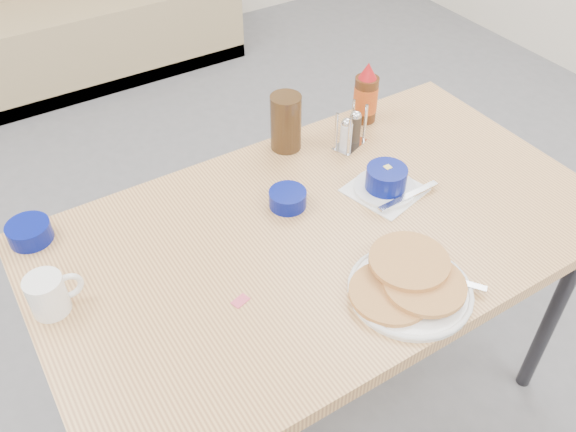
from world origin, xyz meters
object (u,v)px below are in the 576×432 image
pancake_plate (409,284)px  condiment_caddy (350,133)px  butter_bowl (288,199)px  syrup_bottle (366,96)px  dining_table (325,245)px  grits_setting (386,181)px  amber_tumbler (286,122)px  booth_bench (62,16)px  creamer_bowl (30,232)px  coffee_mug (49,294)px

pancake_plate → condiment_caddy: condiment_caddy is taller
butter_bowl → syrup_bottle: size_ratio=0.51×
dining_table → grits_setting: grits_setting is taller
butter_bowl → amber_tumbler: size_ratio=0.59×
booth_bench → grits_setting: size_ratio=8.33×
booth_bench → syrup_bottle: (0.37, -2.20, 0.49)m
syrup_bottle → amber_tumbler: bearing=179.2°
dining_table → creamer_bowl: size_ratio=13.51×
coffee_mug → pancake_plate: bearing=-28.3°
grits_setting → amber_tumbler: bearing=110.6°
coffee_mug → butter_bowl: 0.60m
pancake_plate → syrup_bottle: syrup_bottle is taller
coffee_mug → creamer_bowl: coffee_mug is taller
creamer_bowl → butter_bowl: bearing=-20.5°
creamer_bowl → condiment_caddy: bearing=-6.0°
booth_bench → pancake_plate: size_ratio=6.73×
coffee_mug → butter_bowl: (0.60, 0.02, -0.03)m
coffee_mug → grits_setting: bearing=-4.4°
grits_setting → syrup_bottle: (0.16, 0.30, 0.05)m
creamer_bowl → syrup_bottle: syrup_bottle is taller
pancake_plate → condiment_caddy: 0.56m
pancake_plate → creamer_bowl: bearing=137.5°
dining_table → syrup_bottle: syrup_bottle is taller
grits_setting → condiment_caddy: size_ratio=1.88×
creamer_bowl → amber_tumbler: (0.72, 0.00, 0.06)m
butter_bowl → amber_tumbler: 0.26m
amber_tumbler → condiment_caddy: (0.16, -0.09, -0.04)m
butter_bowl → creamer_bowl: bearing=159.5°
coffee_mug → condiment_caddy: (0.89, 0.15, -0.00)m
creamer_bowl → condiment_caddy: condiment_caddy is taller
booth_bench → butter_bowl: 2.45m
creamer_bowl → syrup_bottle: 0.99m
dining_table → grits_setting: size_ratio=6.14×
grits_setting → amber_tumbler: amber_tumbler is taller
booth_bench → creamer_bowl: 2.32m
butter_bowl → booth_bench: bearing=89.2°
grits_setting → condiment_caddy: 0.22m
creamer_bowl → butter_bowl: 0.63m
booth_bench → butter_bowl: size_ratio=19.79×
dining_table → amber_tumbler: (0.10, 0.34, 0.14)m
amber_tumbler → dining_table: bearing=-105.9°
dining_table → butter_bowl: bearing=105.8°
dining_table → butter_bowl: size_ratio=14.58×
coffee_mug → booth_bench: bearing=75.4°
booth_bench → amber_tumbler: size_ratio=11.60×
pancake_plate → creamer_bowl: 0.89m
pancake_plate → condiment_caddy: size_ratio=2.33×
booth_bench → coffee_mug: booth_bench is taller
dining_table → amber_tumbler: bearing=74.1°
amber_tumbler → syrup_bottle: (0.28, -0.00, -0.00)m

